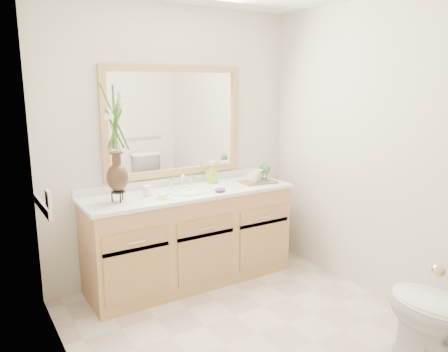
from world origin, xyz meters
TOP-DOWN VIEW (x-y plane):
  - floor at (0.00, 0.00)m, footprint 2.60×2.60m
  - wall_back at (0.00, 1.30)m, footprint 2.40×0.02m
  - wall_left at (-1.20, 0.00)m, footprint 0.02×2.60m
  - wall_right at (1.20, 0.00)m, footprint 0.02×2.60m
  - vanity at (0.00, 1.01)m, footprint 1.80×0.55m
  - counter at (0.00, 1.01)m, footprint 1.84×0.57m
  - sink at (0.00, 1.00)m, footprint 0.38×0.34m
  - mirror at (0.00, 1.28)m, footprint 1.32×0.04m
  - switch_plate at (-1.19, 0.76)m, footprint 0.02×0.12m
  - door at (-0.30, -1.29)m, footprint 0.80×0.03m
  - toilet at (0.70, -0.92)m, footprint 0.42×0.75m
  - flower_vase at (-0.64, 0.99)m, footprint 0.20×0.20m
  - tumbler at (-0.38, 1.03)m, footprint 0.07×0.07m
  - soap_dish at (-0.30, 0.89)m, footprint 0.11×0.11m
  - soap_bottle at (0.31, 1.17)m, footprint 0.08×0.08m
  - purple_dish at (0.20, 0.84)m, footprint 0.10×0.08m
  - tray at (0.69, 0.95)m, footprint 0.34×0.25m
  - mug_left at (0.60, 0.92)m, footprint 0.13×0.13m
  - mug_right at (0.70, 0.99)m, footprint 0.12×0.11m
  - goblet_front at (0.75, 0.91)m, footprint 0.07×0.07m
  - goblet_back at (0.79, 1.03)m, footprint 0.07×0.07m

SIDE VIEW (x-z plane):
  - floor at x=0.00m, z-range 0.00..0.00m
  - toilet at x=0.70m, z-range 0.00..0.74m
  - vanity at x=0.00m, z-range 0.00..0.80m
  - sink at x=0.00m, z-range 0.66..0.89m
  - counter at x=0.00m, z-range 0.80..0.83m
  - tray at x=0.69m, z-range 0.83..0.85m
  - soap_dish at x=-0.30m, z-range 0.82..0.86m
  - purple_dish at x=0.20m, z-range 0.83..0.87m
  - tumbler at x=-0.38m, z-range 0.83..0.92m
  - mug_left at x=0.60m, z-range 0.85..0.95m
  - mug_right at x=0.70m, z-range 0.85..0.95m
  - soap_bottle at x=0.31m, z-range 0.83..0.99m
  - goblet_back at x=0.79m, z-range 0.87..1.02m
  - goblet_front at x=0.75m, z-range 0.87..1.03m
  - switch_plate at x=-1.19m, z-range 0.92..1.04m
  - door at x=-0.30m, z-range 0.00..2.00m
  - wall_back at x=0.00m, z-range 0.00..2.40m
  - wall_left at x=-1.20m, z-range 0.00..2.40m
  - wall_right at x=1.20m, z-range 0.00..2.40m
  - flower_vase at x=-0.64m, z-range 0.98..1.79m
  - mirror at x=0.00m, z-range 0.92..1.89m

